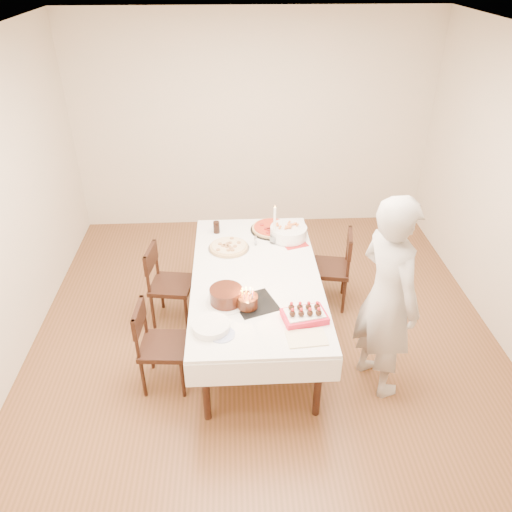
{
  "coord_description": "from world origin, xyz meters",
  "views": [
    {
      "loc": [
        -0.28,
        -3.64,
        3.27
      ],
      "look_at": [
        -0.09,
        0.05,
        0.95
      ],
      "focal_mm": 35.0,
      "sensor_mm": 36.0,
      "label": 1
    }
  ],
  "objects_px": {
    "cola_glass": "(217,227)",
    "pizza_white": "(229,247)",
    "dining_table": "(256,308)",
    "chair_right_savory": "(329,268)",
    "pizza_pepperoni": "(272,228)",
    "taper_candle": "(275,224)",
    "strawberry_box": "(305,315)",
    "birthday_cake": "(247,298)",
    "pasta_bowl": "(288,232)",
    "layer_cake": "(226,296)",
    "chair_left_savory": "(172,285)",
    "chair_left_dessert": "(164,346)",
    "person": "(387,298)"
  },
  "relations": [
    {
      "from": "strawberry_box",
      "to": "chair_right_savory",
      "type": "bearing_deg",
      "value": 70.08
    },
    {
      "from": "pizza_white",
      "to": "strawberry_box",
      "type": "height_order",
      "value": "strawberry_box"
    },
    {
      "from": "chair_left_dessert",
      "to": "chair_left_savory",
      "type": "bearing_deg",
      "value": -85.13
    },
    {
      "from": "taper_candle",
      "to": "chair_left_dessert",
      "type": "bearing_deg",
      "value": -132.93
    },
    {
      "from": "birthday_cake",
      "to": "pasta_bowl",
      "type": "bearing_deg",
      "value": 67.77
    },
    {
      "from": "cola_glass",
      "to": "layer_cake",
      "type": "bearing_deg",
      "value": -85.29
    },
    {
      "from": "pizza_white",
      "to": "layer_cake",
      "type": "relative_size",
      "value": 1.16
    },
    {
      "from": "chair_left_dessert",
      "to": "birthday_cake",
      "type": "distance_m",
      "value": 0.83
    },
    {
      "from": "pasta_bowl",
      "to": "pizza_white",
      "type": "bearing_deg",
      "value": -163.23
    },
    {
      "from": "chair_left_savory",
      "to": "chair_left_dessert",
      "type": "height_order",
      "value": "chair_left_savory"
    },
    {
      "from": "chair_left_savory",
      "to": "pasta_bowl",
      "type": "xyz_separation_m",
      "value": [
        1.18,
        0.29,
        0.4
      ]
    },
    {
      "from": "chair_right_savory",
      "to": "strawberry_box",
      "type": "bearing_deg",
      "value": -99.07
    },
    {
      "from": "taper_candle",
      "to": "chair_right_savory",
      "type": "bearing_deg",
      "value": -0.86
    },
    {
      "from": "birthday_cake",
      "to": "taper_candle",
      "type": "bearing_deg",
      "value": 73.54
    },
    {
      "from": "dining_table",
      "to": "chair_left_dessert",
      "type": "height_order",
      "value": "chair_left_dessert"
    },
    {
      "from": "chair_right_savory",
      "to": "pasta_bowl",
      "type": "distance_m",
      "value": 0.58
    },
    {
      "from": "chair_right_savory",
      "to": "pizza_white",
      "type": "bearing_deg",
      "value": -163.87
    },
    {
      "from": "taper_candle",
      "to": "layer_cake",
      "type": "distance_m",
      "value": 1.08
    },
    {
      "from": "pizza_white",
      "to": "pizza_pepperoni",
      "type": "distance_m",
      "value": 0.57
    },
    {
      "from": "birthday_cake",
      "to": "strawberry_box",
      "type": "xyz_separation_m",
      "value": [
        0.44,
        -0.18,
        -0.05
      ]
    },
    {
      "from": "dining_table",
      "to": "pasta_bowl",
      "type": "xyz_separation_m",
      "value": [
        0.36,
        0.64,
        0.44
      ]
    },
    {
      "from": "chair_right_savory",
      "to": "cola_glass",
      "type": "relative_size",
      "value": 6.92
    },
    {
      "from": "chair_left_dessert",
      "to": "birthday_cake",
      "type": "xyz_separation_m",
      "value": [
        0.71,
        0.06,
        0.43
      ]
    },
    {
      "from": "cola_glass",
      "to": "strawberry_box",
      "type": "height_order",
      "value": "cola_glass"
    },
    {
      "from": "dining_table",
      "to": "cola_glass",
      "type": "xyz_separation_m",
      "value": [
        -0.36,
        0.79,
        0.44
      ]
    },
    {
      "from": "cola_glass",
      "to": "taper_candle",
      "type": "bearing_deg",
      "value": -21.6
    },
    {
      "from": "birthday_cake",
      "to": "strawberry_box",
      "type": "height_order",
      "value": "birthday_cake"
    },
    {
      "from": "cola_glass",
      "to": "layer_cake",
      "type": "xyz_separation_m",
      "value": [
        0.1,
        -1.19,
        0.01
      ]
    },
    {
      "from": "person",
      "to": "layer_cake",
      "type": "relative_size",
      "value": 5.15
    },
    {
      "from": "chair_left_savory",
      "to": "dining_table",
      "type": "bearing_deg",
      "value": 165.25
    },
    {
      "from": "person",
      "to": "pizza_white",
      "type": "xyz_separation_m",
      "value": [
        -1.25,
        1.05,
        -0.12
      ]
    },
    {
      "from": "person",
      "to": "cola_glass",
      "type": "xyz_separation_m",
      "value": [
        -1.38,
        1.38,
        -0.08
      ]
    },
    {
      "from": "chair_right_savory",
      "to": "pizza_pepperoni",
      "type": "xyz_separation_m",
      "value": [
        -0.58,
        0.26,
        0.34
      ]
    },
    {
      "from": "pizza_white",
      "to": "pasta_bowl",
      "type": "distance_m",
      "value": 0.63
    },
    {
      "from": "pizza_pepperoni",
      "to": "taper_candle",
      "type": "height_order",
      "value": "taper_candle"
    },
    {
      "from": "person",
      "to": "pizza_pepperoni",
      "type": "xyz_separation_m",
      "value": [
        -0.81,
        1.4,
        -0.12
      ]
    },
    {
      "from": "taper_candle",
      "to": "chair_left_savory",
      "type": "bearing_deg",
      "value": -168.26
    },
    {
      "from": "chair_right_savory",
      "to": "chair_left_savory",
      "type": "relative_size",
      "value": 1.02
    },
    {
      "from": "pizza_white",
      "to": "pasta_bowl",
      "type": "relative_size",
      "value": 1.1
    },
    {
      "from": "cola_glass",
      "to": "pizza_white",
      "type": "bearing_deg",
      "value": -69.7
    },
    {
      "from": "chair_left_savory",
      "to": "pizza_white",
      "type": "height_order",
      "value": "chair_left_savory"
    },
    {
      "from": "chair_left_savory",
      "to": "taper_candle",
      "type": "height_order",
      "value": "taper_candle"
    },
    {
      "from": "dining_table",
      "to": "cola_glass",
      "type": "relative_size",
      "value": 17.33
    },
    {
      "from": "pizza_white",
      "to": "strawberry_box",
      "type": "bearing_deg",
      "value": -61.9
    },
    {
      "from": "chair_left_savory",
      "to": "chair_left_dessert",
      "type": "relative_size",
      "value": 1.02
    },
    {
      "from": "chair_left_savory",
      "to": "taper_candle",
      "type": "relative_size",
      "value": 2.04
    },
    {
      "from": "chair_right_savory",
      "to": "pizza_white",
      "type": "xyz_separation_m",
      "value": [
        -1.03,
        -0.09,
        0.34
      ]
    },
    {
      "from": "dining_table",
      "to": "chair_right_savory",
      "type": "relative_size",
      "value": 2.5
    },
    {
      "from": "person",
      "to": "pasta_bowl",
      "type": "xyz_separation_m",
      "value": [
        -0.65,
        1.23,
        -0.08
      ]
    },
    {
      "from": "cola_glass",
      "to": "strawberry_box",
      "type": "distance_m",
      "value": 1.6
    }
  ]
}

